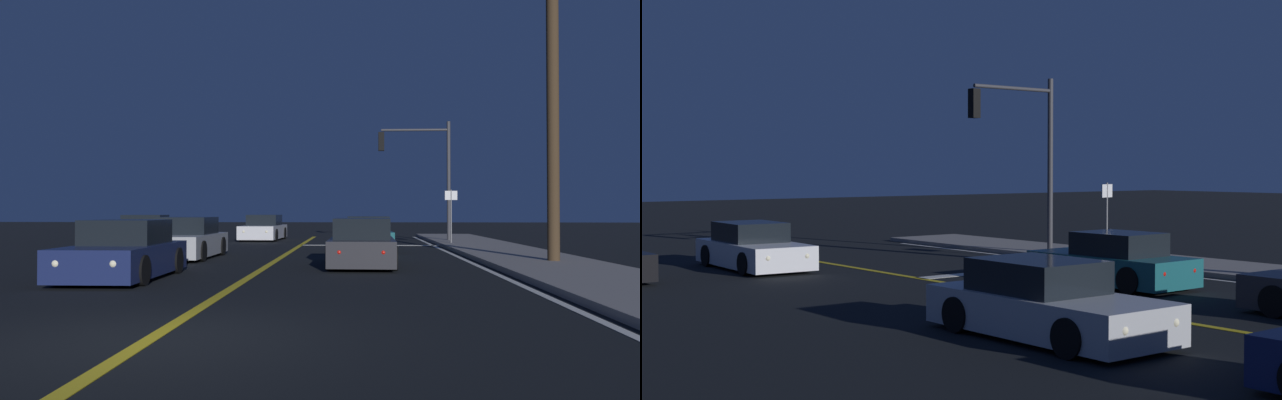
% 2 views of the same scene
% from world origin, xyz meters
% --- Properties ---
extents(lane_line_center, '(0.20, 38.74, 0.01)m').
position_xyz_m(lane_line_center, '(0.00, 11.40, 0.01)').
color(lane_line_center, gold).
rests_on(lane_line_center, ground).
extents(stop_bar, '(6.14, 0.50, 0.01)m').
position_xyz_m(stop_bar, '(3.07, 21.29, 0.01)').
color(stop_bar, silver).
rests_on(stop_bar, ground).
extents(car_far_approaching_silver, '(2.01, 4.60, 1.34)m').
position_xyz_m(car_far_approaching_silver, '(-3.11, 13.22, 0.58)').
color(car_far_approaching_silver, '#B2B5BA').
rests_on(car_far_approaching_silver, ground).
extents(car_following_oncoming_white, '(2.09, 4.68, 1.34)m').
position_xyz_m(car_following_oncoming_white, '(-2.40, 26.24, 0.58)').
color(car_following_oncoming_white, silver).
rests_on(car_following_oncoming_white, ground).
extents(car_mid_block_teal, '(1.94, 4.26, 1.34)m').
position_xyz_m(car_mid_block_teal, '(2.92, 17.16, 0.58)').
color(car_mid_block_teal, '#195960').
rests_on(car_mid_block_teal, ground).
extents(traffic_signal_near_right, '(3.46, 0.28, 5.86)m').
position_xyz_m(traffic_signal_near_right, '(5.74, 23.59, 3.88)').
color(traffic_signal_near_right, '#38383D').
rests_on(traffic_signal_near_right, ground).
extents(street_sign_corner, '(0.56, 0.13, 2.48)m').
position_xyz_m(street_sign_corner, '(6.64, 20.79, 1.66)').
color(street_sign_corner, slate).
rests_on(street_sign_corner, ground).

